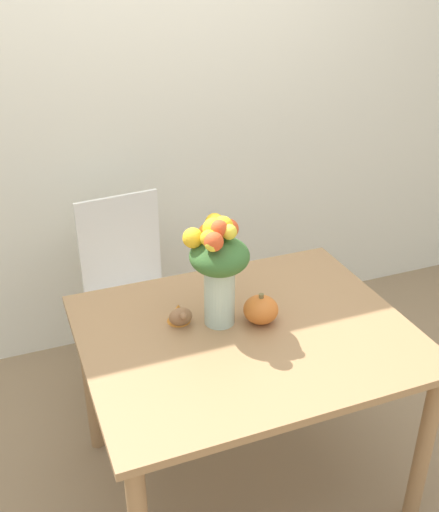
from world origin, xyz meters
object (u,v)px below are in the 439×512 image
at_px(flower_vase, 218,262).
at_px(pumpkin, 261,309).
at_px(dining_chair_near_window, 132,295).
at_px(turkey_figurine, 179,314).

xyz_separation_m(flower_vase, pumpkin, (0.14, -0.06, -0.19)).
bearing_deg(pumpkin, dining_chair_near_window, 111.93).
relative_size(flower_vase, pumpkin, 3.24).
bearing_deg(dining_chair_near_window, turkey_figurine, -92.97).
xyz_separation_m(flower_vase, dining_chair_near_window, (-0.17, 0.71, -0.51)).
distance_m(pumpkin, dining_chair_near_window, 0.89).
height_order(flower_vase, dining_chair_near_window, flower_vase).
xyz_separation_m(pumpkin, dining_chair_near_window, (-0.31, 0.77, -0.31)).
distance_m(pumpkin, turkey_figurine, 0.30).
bearing_deg(turkey_figurine, pumpkin, -19.89).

